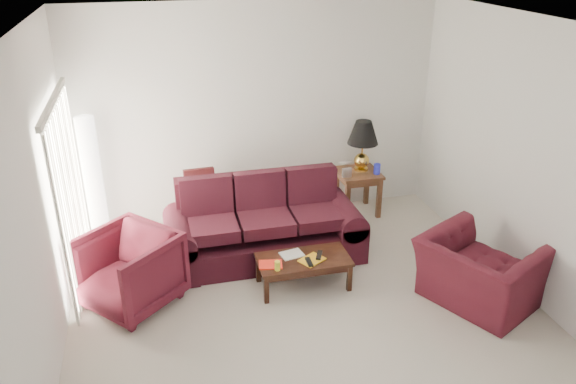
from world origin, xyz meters
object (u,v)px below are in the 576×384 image
object	(u,v)px
sofa	(264,222)
floor_lamp	(93,180)
armchair_left	(129,270)
armchair_right	(479,272)
end_table	(357,192)
coffee_table	(303,272)

from	to	relation	value
sofa	floor_lamp	world-z (taller)	floor_lamp
sofa	armchair_left	distance (m)	1.74
floor_lamp	armchair_right	world-z (taller)	floor_lamp
end_table	armchair_right	world-z (taller)	armchair_right
floor_lamp	coffee_table	distance (m)	2.97
end_table	armchair_right	size ratio (longest dim) A/B	0.55
floor_lamp	coffee_table	world-z (taller)	floor_lamp
floor_lamp	armchair_right	size ratio (longest dim) A/B	1.49
end_table	armchair_left	distance (m)	3.56
sofa	armchair_left	bearing A→B (deg)	-162.63
end_table	coffee_table	size ratio (longest dim) A/B	0.61
armchair_left	sofa	bearing A→B (deg)	68.92
sofa	armchair_right	bearing A→B (deg)	-39.81
sofa	armchair_right	distance (m)	2.57
armchair_left	armchair_right	xyz separation A→B (m)	(3.70, -0.90, -0.05)
floor_lamp	armchair_left	distance (m)	1.69
armchair_left	armchair_right	world-z (taller)	armchair_left
armchair_left	coffee_table	distance (m)	1.95
end_table	coffee_table	xyz separation A→B (m)	(-1.28, -1.67, -0.14)
armchair_left	coffee_table	size ratio (longest dim) A/B	0.89
armchair_right	armchair_left	bearing A→B (deg)	49.52
floor_lamp	end_table	bearing A→B (deg)	-0.79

